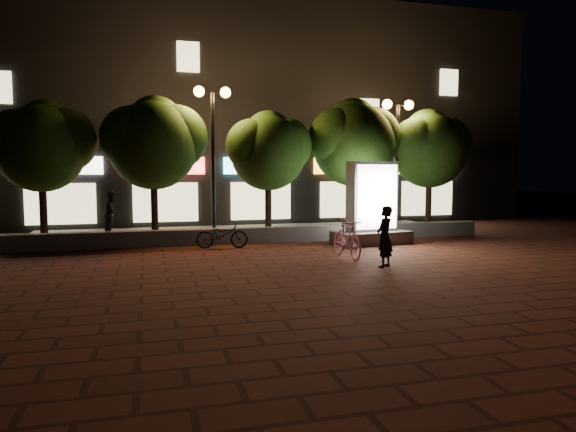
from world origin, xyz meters
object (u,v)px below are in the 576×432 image
object	(u,v)px
street_lamp_left	(213,123)
scooter_parked	(222,235)
tree_far_right	(430,146)
tree_right	(354,139)
tree_far_left	(43,143)
scooter_pink	(347,238)
rider	(385,237)
tree_left	(155,140)
street_lamp_right	(398,131)
ad_kiosk	(372,211)
pedestrian	(112,213)
tree_mid	(269,148)

from	to	relation	value
street_lamp_left	scooter_parked	xyz separation A→B (m)	(-0.02, -2.20, -3.61)
tree_far_right	tree_right	bearing A→B (deg)	180.00
tree_right	street_lamp_left	world-z (taller)	street_lamp_left
tree_far_left	scooter_parked	xyz separation A→B (m)	(5.42, -2.46, -2.87)
scooter_pink	scooter_parked	size ratio (longest dim) A/B	1.14
tree_right	rider	world-z (taller)	tree_right
tree_far_left	street_lamp_left	world-z (taller)	street_lamp_left
rider	scooter_parked	bearing A→B (deg)	-89.96
street_lamp_left	scooter_pink	bearing A→B (deg)	-58.31
tree_left	street_lamp_right	size ratio (longest dim) A/B	0.98
street_lamp_left	scooter_parked	size ratio (longest dim) A/B	3.25
tree_far_left	ad_kiosk	distance (m)	10.89
tree_far_left	tree_far_right	bearing A→B (deg)	0.00
street_lamp_right	tree_left	bearing A→B (deg)	178.32
street_lamp_left	scooter_pink	size ratio (longest dim) A/B	2.86
street_lamp_left	pedestrian	xyz separation A→B (m)	(-3.48, 1.73, -3.16)
tree_far_left	scooter_pink	xyz separation A→B (m)	(8.47, -5.17, -2.75)
street_lamp_right	scooter_parked	xyz separation A→B (m)	(-7.02, -2.20, -3.48)
tree_right	scooter_pink	distance (m)	6.42
tree_left	street_lamp_left	xyz separation A→B (m)	(1.95, -0.26, 0.58)
tree_far_right	ad_kiosk	bearing A→B (deg)	-143.53
tree_far_right	rider	xyz separation A→B (m)	(-5.14, -6.70, -2.60)
tree_far_right	ad_kiosk	xyz separation A→B (m)	(-3.69, -2.73, -2.28)
tree_far_left	tree_far_right	distance (m)	14.00
tree_mid	tree_far_right	xyz separation A→B (m)	(6.50, 0.00, 0.15)
tree_right	scooter_pink	size ratio (longest dim) A/B	2.80
tree_far_left	scooter_pink	world-z (taller)	tree_far_left
rider	tree_far_left	bearing A→B (deg)	-76.12
rider	tree_right	bearing A→B (deg)	-145.17
tree_far_right	street_lamp_right	xyz separation A→B (m)	(-1.55, -0.26, 0.53)
tree_mid	street_lamp_left	world-z (taller)	street_lamp_left
tree_mid	scooter_pink	xyz separation A→B (m)	(0.98, -5.16, -2.67)
tree_left	scooter_pink	world-z (taller)	tree_left
tree_far_right	tree_mid	bearing A→B (deg)	-180.00
tree_mid	tree_left	bearing A→B (deg)	180.00
tree_right	ad_kiosk	world-z (taller)	tree_right
tree_left	street_lamp_left	distance (m)	2.05
street_lamp_left	tree_far_right	bearing A→B (deg)	1.76
scooter_pink	pedestrian	bearing A→B (deg)	132.34
tree_far_right	rider	distance (m)	8.84
tree_far_left	street_lamp_left	distance (m)	5.50
tree_far_left	street_lamp_right	bearing A→B (deg)	-1.21
tree_far_right	scooter_pink	world-z (taller)	tree_far_right
rider	pedestrian	size ratio (longest dim) A/B	0.97
tree_far_left	pedestrian	size ratio (longest dim) A/B	2.94
tree_left	pedestrian	world-z (taller)	tree_left
street_lamp_left	scooter_parked	world-z (taller)	street_lamp_left
rider	scooter_parked	size ratio (longest dim) A/B	0.96
tree_left	rider	bearing A→B (deg)	-51.34
scooter_parked	tree_far_right	bearing A→B (deg)	-68.34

